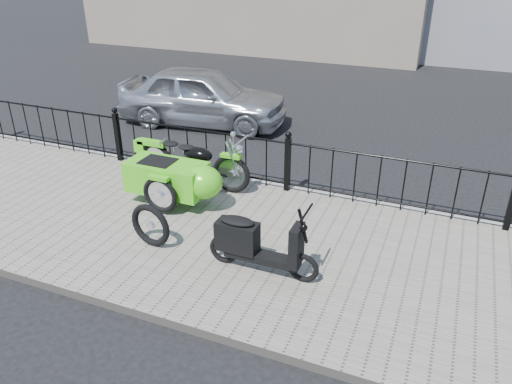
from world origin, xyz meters
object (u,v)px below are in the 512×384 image
at_px(scooter, 255,244).
at_px(sedan_car, 203,96).
at_px(spare_tire, 150,225).
at_px(motorcycle_sidecar, 181,175).

relative_size(scooter, sedan_car, 0.38).
bearing_deg(scooter, spare_tire, -179.60).
relative_size(motorcycle_sidecar, scooter, 1.49).
bearing_deg(motorcycle_sidecar, scooter, -35.80).
bearing_deg(sedan_car, scooter, -152.33).
xyz_separation_m(motorcycle_sidecar, sedan_car, (-1.69, 3.97, 0.10)).
relative_size(motorcycle_sidecar, sedan_car, 0.56).
distance_m(spare_tire, sedan_car, 5.69).
height_order(scooter, sedan_car, sedan_car).
height_order(motorcycle_sidecar, scooter, scooter).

